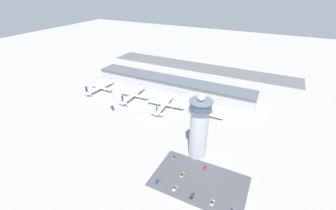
{
  "coord_description": "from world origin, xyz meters",
  "views": [
    {
      "loc": [
        110.24,
        -158.93,
        121.5
      ],
      "look_at": [
        18.38,
        23.61,
        8.15
      ],
      "focal_mm": 24.0,
      "sensor_mm": 36.0,
      "label": 1
    }
  ],
  "objects_px": {
    "service_truck_fuel": "(112,91)",
    "service_truck_baggage": "(112,108)",
    "service_truck_catering": "(157,110)",
    "car_blue_compact": "(175,188)",
    "airplane_gate_charlie": "(165,104)",
    "car_black_suv": "(174,157)",
    "car_silver_sedan": "(157,181)",
    "control_tower": "(199,127)",
    "airplane_gate_alpha": "(100,87)",
    "car_green_van": "(192,196)",
    "car_navy_sedan": "(205,168)",
    "car_grey_coupe": "(212,203)",
    "airplane_gate_bravo": "(134,95)",
    "airplane_gate_delta": "(205,113)",
    "car_maroon_suv": "(182,175)"
  },
  "relations": [
    {
      "from": "service_truck_fuel",
      "to": "car_maroon_suv",
      "type": "xyz_separation_m",
      "value": [
        134.81,
        -87.94,
        -0.39
      ]
    },
    {
      "from": "service_truck_catering",
      "to": "service_truck_fuel",
      "type": "relative_size",
      "value": 1.36
    },
    {
      "from": "service_truck_baggage",
      "to": "car_green_van",
      "type": "height_order",
      "value": "service_truck_baggage"
    },
    {
      "from": "airplane_gate_delta",
      "to": "service_truck_catering",
      "type": "xyz_separation_m",
      "value": [
        -49.77,
        -12.01,
        -2.93
      ]
    },
    {
      "from": "airplane_gate_delta",
      "to": "service_truck_fuel",
      "type": "bearing_deg",
      "value": 177.64
    },
    {
      "from": "airplane_gate_bravo",
      "to": "airplane_gate_charlie",
      "type": "relative_size",
      "value": 1.03
    },
    {
      "from": "service_truck_fuel",
      "to": "car_maroon_suv",
      "type": "height_order",
      "value": "service_truck_fuel"
    },
    {
      "from": "car_blue_compact",
      "to": "car_green_van",
      "type": "bearing_deg",
      "value": -1.96
    },
    {
      "from": "control_tower",
      "to": "car_black_suv",
      "type": "xyz_separation_m",
      "value": [
        -14.39,
        -12.46,
        -25.11
      ]
    },
    {
      "from": "airplane_gate_charlie",
      "to": "car_grey_coupe",
      "type": "height_order",
      "value": "airplane_gate_charlie"
    },
    {
      "from": "control_tower",
      "to": "car_blue_compact",
      "type": "height_order",
      "value": "control_tower"
    },
    {
      "from": "service_truck_catering",
      "to": "car_black_suv",
      "type": "xyz_separation_m",
      "value": [
        47.52,
        -57.18,
        -0.47
      ]
    },
    {
      "from": "car_silver_sedan",
      "to": "car_maroon_suv",
      "type": "distance_m",
      "value": 18.63
    },
    {
      "from": "car_silver_sedan",
      "to": "car_green_van",
      "type": "xyz_separation_m",
      "value": [
        25.78,
        -0.29,
        0.01
      ]
    },
    {
      "from": "service_truck_baggage",
      "to": "car_blue_compact",
      "type": "distance_m",
      "value": 124.9
    },
    {
      "from": "service_truck_baggage",
      "to": "car_black_suv",
      "type": "distance_m",
      "value": 100.67
    },
    {
      "from": "airplane_gate_bravo",
      "to": "airplane_gate_charlie",
      "type": "bearing_deg",
      "value": -4.59
    },
    {
      "from": "airplane_gate_delta",
      "to": "service_truck_fuel",
      "type": "xyz_separation_m",
      "value": [
        -124.03,
        5.1,
        -3.08
      ]
    },
    {
      "from": "car_silver_sedan",
      "to": "car_black_suv",
      "type": "relative_size",
      "value": 0.95
    },
    {
      "from": "service_truck_catering",
      "to": "car_blue_compact",
      "type": "height_order",
      "value": "service_truck_catering"
    },
    {
      "from": "airplane_gate_delta",
      "to": "car_grey_coupe",
      "type": "distance_m",
      "value": 102.3
    },
    {
      "from": "airplane_gate_delta",
      "to": "service_truck_catering",
      "type": "bearing_deg",
      "value": -166.43
    },
    {
      "from": "control_tower",
      "to": "car_grey_coupe",
      "type": "distance_m",
      "value": 52.28
    },
    {
      "from": "airplane_gate_bravo",
      "to": "car_blue_compact",
      "type": "xyz_separation_m",
      "value": [
        99.43,
        -97.72,
        -3.87
      ]
    },
    {
      "from": "service_truck_catering",
      "to": "service_truck_baggage",
      "type": "xyz_separation_m",
      "value": [
        -45.0,
        -17.5,
        0.03
      ]
    },
    {
      "from": "car_green_van",
      "to": "car_navy_sedan",
      "type": "distance_m",
      "value": 27.53
    },
    {
      "from": "airplane_gate_bravo",
      "to": "service_truck_catering",
      "type": "height_order",
      "value": "airplane_gate_bravo"
    },
    {
      "from": "control_tower",
      "to": "car_green_van",
      "type": "relative_size",
      "value": 11.99
    },
    {
      "from": "car_black_suv",
      "to": "airplane_gate_alpha",
      "type": "bearing_deg",
      "value": 152.61
    },
    {
      "from": "car_navy_sedan",
      "to": "control_tower",
      "type": "bearing_deg",
      "value": 131.49
    },
    {
      "from": "car_blue_compact",
      "to": "car_black_suv",
      "type": "xyz_separation_m",
      "value": [
        -13.26,
        26.73,
        0.02
      ]
    },
    {
      "from": "car_navy_sedan",
      "to": "car_grey_coupe",
      "type": "bearing_deg",
      "value": -62.57
    },
    {
      "from": "car_blue_compact",
      "to": "car_green_van",
      "type": "relative_size",
      "value": 0.95
    },
    {
      "from": "car_silver_sedan",
      "to": "car_black_suv",
      "type": "bearing_deg",
      "value": 89.76
    },
    {
      "from": "service_truck_catering",
      "to": "car_black_suv",
      "type": "relative_size",
      "value": 1.77
    },
    {
      "from": "airplane_gate_delta",
      "to": "car_black_suv",
      "type": "xyz_separation_m",
      "value": [
        -2.25,
        -69.19,
        -3.41
      ]
    },
    {
      "from": "service_truck_fuel",
      "to": "service_truck_baggage",
      "type": "xyz_separation_m",
      "value": [
        29.26,
        -34.62,
        0.18
      ]
    },
    {
      "from": "airplane_gate_charlie",
      "to": "car_grey_coupe",
      "type": "relative_size",
      "value": 11.01
    },
    {
      "from": "control_tower",
      "to": "car_maroon_suv",
      "type": "height_order",
      "value": "control_tower"
    },
    {
      "from": "service_truck_baggage",
      "to": "airplane_gate_alpha",
      "type": "bearing_deg",
      "value": 144.66
    },
    {
      "from": "car_blue_compact",
      "to": "car_grey_coupe",
      "type": "bearing_deg",
      "value": 1.04
    },
    {
      "from": "service_truck_catering",
      "to": "car_maroon_suv",
      "type": "height_order",
      "value": "service_truck_catering"
    },
    {
      "from": "airplane_gate_alpha",
      "to": "car_green_van",
      "type": "relative_size",
      "value": 10.06
    },
    {
      "from": "airplane_gate_alpha",
      "to": "car_blue_compact",
      "type": "distance_m",
      "value": 177.9
    },
    {
      "from": "control_tower",
      "to": "car_black_suv",
      "type": "relative_size",
      "value": 11.74
    },
    {
      "from": "airplane_gate_delta",
      "to": "car_navy_sedan",
      "type": "bearing_deg",
      "value": -71.65
    },
    {
      "from": "car_silver_sedan",
      "to": "car_navy_sedan",
      "type": "height_order",
      "value": "car_navy_sedan"
    },
    {
      "from": "airplane_gate_alpha",
      "to": "car_green_van",
      "type": "bearing_deg",
      "value": -31.13
    },
    {
      "from": "airplane_gate_charlie",
      "to": "car_black_suv",
      "type": "relative_size",
      "value": 9.78
    },
    {
      "from": "airplane_gate_charlie",
      "to": "control_tower",
      "type": "bearing_deg",
      "value": -43.8
    }
  ]
}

